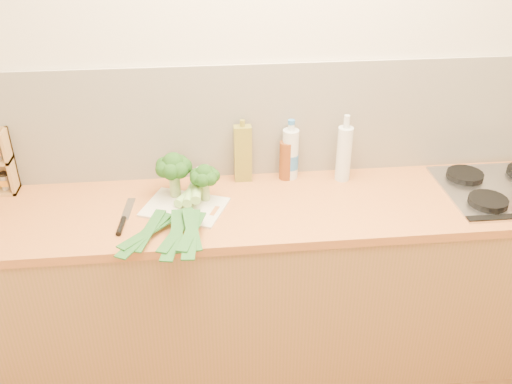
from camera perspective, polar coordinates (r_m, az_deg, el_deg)
The scene contains 14 objects.
room_shell at distance 2.65m, azimuth 2.23°, elevation 7.17°, with size 3.50×3.50×3.50m.
counter at distance 2.78m, azimuth 2.77°, elevation -9.05°, with size 3.20×0.62×0.90m.
gas_hob at distance 2.84m, azimuth 23.86°, elevation 0.32°, with size 0.58×0.50×0.04m.
chopping_board at distance 2.49m, azimuth -7.13°, elevation -1.51°, with size 0.34×0.25×0.01m, color silver.
broccoli_left at distance 2.51m, azimuth -8.25°, elevation 2.48°, with size 0.16×0.16×0.21m.
broccoli_right at distance 2.47m, azimuth -5.17°, elevation 1.57°, with size 0.13×0.13×0.17m.
leek_front at distance 2.48m, azimuth -7.61°, elevation -0.99°, with size 0.40×0.65×0.04m.
leek_mid at distance 2.41m, azimuth -6.98°, elevation -1.31°, with size 0.18×0.65×0.04m.
leek_back at distance 2.41m, azimuth -6.05°, elevation -0.76°, with size 0.12×0.70×0.04m.
chefs_knife at distance 2.43m, azimuth -13.16°, elevation -2.90°, with size 0.06×0.30×0.02m.
oil_tin at distance 2.64m, azimuth -1.33°, elevation 3.90°, with size 0.08×0.05×0.30m.
glass_bottle at distance 2.67m, azimuth 8.80°, elevation 3.90°, with size 0.07×0.07×0.32m.
amber_bottle at distance 2.67m, azimuth 3.03°, elevation 3.27°, with size 0.06×0.06×0.24m.
water_bottle at distance 2.68m, azimuth 3.45°, elevation 3.69°, with size 0.08×0.08×0.27m.
Camera 1 is at (-0.35, -0.93, 2.20)m, focal length 40.00 mm.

